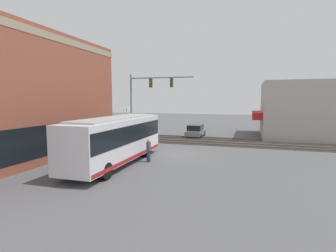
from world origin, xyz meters
TOP-DOWN VIEW (x-y plane):
  - ground_plane at (0.00, 0.00)m, footprint 120.00×120.00m
  - shop_building at (14.18, -11.83)m, footprint 9.98×9.93m
  - city_bus at (-4.56, 2.80)m, footprint 10.30×2.59m
  - traffic_signal_gantry at (4.90, 4.29)m, footprint 0.42×6.87m
  - crossing_signal at (3.81, 6.14)m, footprint 1.41×1.18m
  - rail_track_near at (6.00, 0.00)m, footprint 2.60×60.00m
  - rail_track_far at (9.20, 0.00)m, footprint 2.60×60.00m
  - parked_car_grey at (10.55, 0.20)m, footprint 4.35×1.82m
  - pedestrian_near_bus at (-3.21, 0.93)m, footprint 0.34×0.34m

SIDE VIEW (x-z plane):
  - ground_plane at x=0.00m, z-range 0.00..0.00m
  - rail_track_near at x=6.00m, z-range -0.05..0.10m
  - rail_track_far at x=9.20m, z-range -0.05..0.10m
  - parked_car_grey at x=10.55m, z-range -0.06..1.44m
  - pedestrian_near_bus at x=-3.21m, z-range 0.02..1.70m
  - city_bus at x=-4.56m, z-range 0.17..3.51m
  - crossing_signal at x=3.81m, z-range 0.39..4.20m
  - shop_building at x=14.18m, z-range -0.01..6.62m
  - traffic_signal_gantry at x=4.90m, z-range 1.58..8.78m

